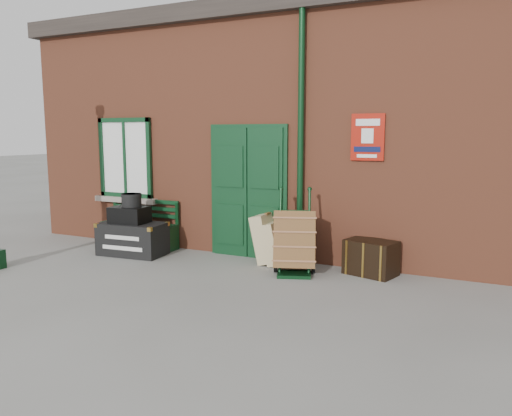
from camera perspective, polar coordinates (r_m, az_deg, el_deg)
The scene contains 10 objects.
ground at distance 7.27m, azimuth -3.88°, elevation -8.32°, with size 80.00×80.00×0.00m, color gray.
station_building at distance 10.16m, azimuth 5.73°, elevation 8.77°, with size 10.30×4.30×4.36m.
bench at distance 9.54m, azimuth -13.02°, elevation -1.62°, with size 1.49×0.47×0.92m.
houdini_trunk at distance 9.00m, azimuth -13.91°, elevation -3.43°, with size 1.13×0.62×0.57m, color black.
strongbox at distance 8.96m, azimuth -14.25°, elevation -0.74°, with size 0.62×0.45×0.28m, color black.
hatbox at distance 8.93m, azimuth -14.04°, elevation 0.88°, with size 0.34×0.34×0.23m, color black.
suitcase_back at distance 8.20m, azimuth 1.21°, elevation -3.44°, with size 0.22×0.56×0.79m, color tan.
suitcase_front at distance 8.09m, azimuth 2.23°, elevation -4.01°, with size 0.20×0.51×0.67m, color tan.
porter_trolley at distance 7.55m, azimuth 4.43°, elevation -3.84°, with size 0.80×0.83×1.27m.
dark_trunk at distance 7.71m, azimuth 13.00°, elevation -5.54°, with size 0.73×0.47×0.52m, color black.
Camera 1 is at (3.41, -6.08, 2.09)m, focal length 35.00 mm.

